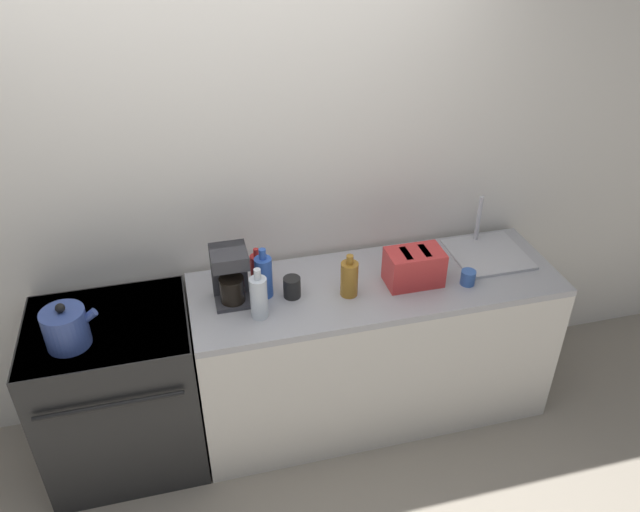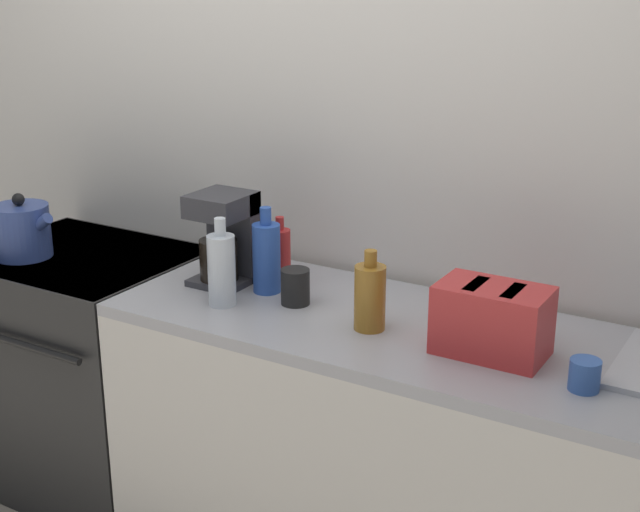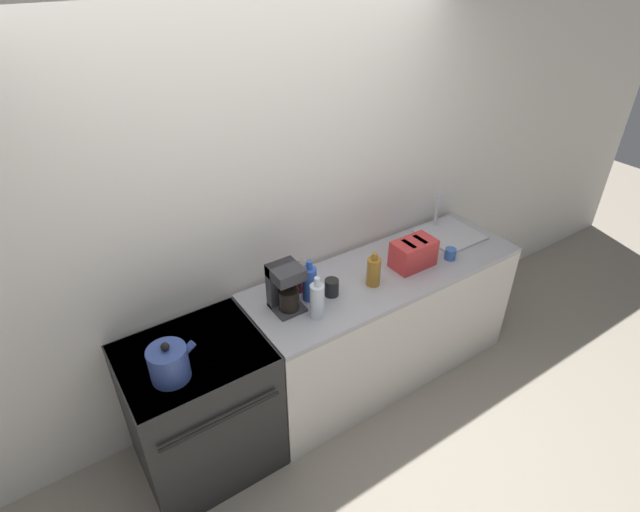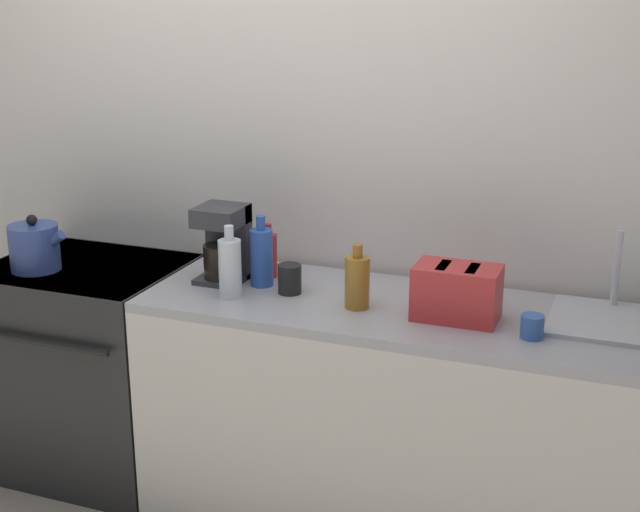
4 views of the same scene
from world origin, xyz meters
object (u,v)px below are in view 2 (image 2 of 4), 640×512
(kettle, at_px, (22,231))
(bottle_clear, at_px, (222,269))
(toaster, at_px, (492,320))
(stove, at_px, (89,368))
(bottle_red, at_px, (280,254))
(bottle_amber, at_px, (370,296))
(cup_blue, at_px, (585,375))
(cup_black, at_px, (295,287))
(coffee_maker, at_px, (226,236))
(bottle_blue, at_px, (266,257))

(kettle, height_order, bottle_clear, bottle_clear)
(kettle, xyz_separation_m, bottle_clear, (0.85, -0.01, 0.02))
(kettle, bearing_deg, toaster, 2.45)
(stove, xyz_separation_m, kettle, (-0.14, -0.11, 0.52))
(bottle_red, bearing_deg, bottle_amber, -24.96)
(bottle_red, bearing_deg, bottle_clear, -97.38)
(bottle_amber, relative_size, cup_blue, 2.97)
(bottle_clear, bearing_deg, cup_black, 32.56)
(bottle_red, bearing_deg, coffee_maker, -147.58)
(kettle, xyz_separation_m, bottle_amber, (1.31, 0.05, 0.00))
(bottle_blue, bearing_deg, cup_blue, -8.95)
(stove, distance_m, cup_black, 1.01)
(stove, height_order, kettle, kettle)
(stove, relative_size, bottle_amber, 3.90)
(stove, bearing_deg, kettle, -141.84)
(bottle_blue, bearing_deg, coffee_maker, 176.06)
(toaster, bearing_deg, bottle_red, 166.88)
(toaster, bearing_deg, bottle_blue, 174.08)
(bottle_blue, relative_size, bottle_red, 1.27)
(stove, bearing_deg, coffee_maker, 4.62)
(stove, xyz_separation_m, toaster, (1.51, -0.04, 0.52))
(toaster, distance_m, coffee_maker, 0.91)
(coffee_maker, bearing_deg, toaster, -5.57)
(bottle_clear, bearing_deg, bottle_amber, 7.79)
(coffee_maker, xyz_separation_m, bottle_amber, (0.56, -0.11, -0.06))
(bottle_amber, height_order, cup_blue, bottle_amber)
(bottle_red, bearing_deg, stove, -169.44)
(cup_black, bearing_deg, bottle_clear, -147.44)
(stove, relative_size, bottle_clear, 3.34)
(kettle, height_order, cup_black, kettle)
(bottle_red, distance_m, bottle_clear, 0.26)
(coffee_maker, height_order, bottle_amber, coffee_maker)
(stove, bearing_deg, toaster, -1.51)
(bottle_blue, height_order, cup_black, bottle_blue)
(coffee_maker, height_order, cup_blue, coffee_maker)
(kettle, bearing_deg, bottle_amber, 2.31)
(bottle_amber, xyz_separation_m, bottle_red, (-0.42, 0.20, -0.01))
(bottle_amber, relative_size, bottle_clear, 0.86)
(stove, height_order, bottle_blue, bottle_blue)
(kettle, bearing_deg, bottle_clear, -0.66)
(kettle, height_order, toaster, kettle)
(toaster, bearing_deg, bottle_amber, -177.02)
(bottle_clear, distance_m, cup_black, 0.22)
(bottle_clear, bearing_deg, bottle_blue, 72.16)
(bottle_red, height_order, cup_black, bottle_red)
(bottle_red, xyz_separation_m, bottle_clear, (-0.03, -0.26, 0.02))
(kettle, height_order, bottle_red, kettle)
(kettle, relative_size, bottle_red, 1.15)
(coffee_maker, bearing_deg, bottle_red, 32.42)
(toaster, distance_m, bottle_blue, 0.75)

